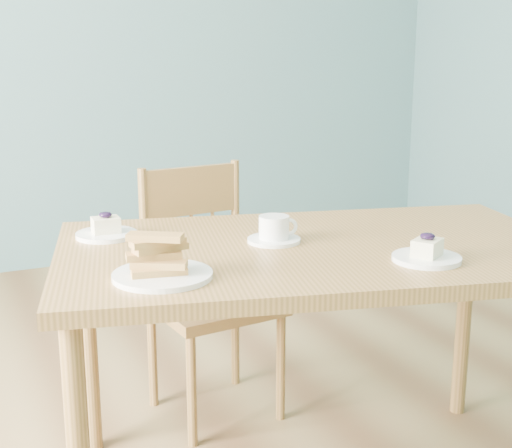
% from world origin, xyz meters
% --- Properties ---
extents(dining_table, '(1.49, 1.06, 0.72)m').
position_xyz_m(dining_table, '(0.32, 0.00, 0.65)').
color(dining_table, '#9C6E3B').
rests_on(dining_table, ground).
extents(dining_chair, '(0.42, 0.40, 0.84)m').
position_xyz_m(dining_chair, '(0.23, 0.56, 0.43)').
color(dining_chair, '#9C6E3B').
rests_on(dining_chair, ground).
extents(cheesecake_plate_near, '(0.17, 0.17, 0.07)m').
position_xyz_m(cheesecake_plate_near, '(0.49, -0.24, 0.74)').
color(cheesecake_plate_near, white).
rests_on(cheesecake_plate_near, dining_table).
extents(cheesecake_plate_far, '(0.17, 0.17, 0.07)m').
position_xyz_m(cheesecake_plate_far, '(-0.16, 0.31, 0.74)').
color(cheesecake_plate_far, white).
rests_on(cheesecake_plate_far, dining_table).
extents(coffee_cup, '(0.14, 0.14, 0.07)m').
position_xyz_m(coffee_cup, '(0.23, 0.07, 0.75)').
color(coffee_cup, white).
rests_on(coffee_cup, dining_table).
extents(biscotti_plate, '(0.23, 0.23, 0.10)m').
position_xyz_m(biscotti_plate, '(-0.13, -0.10, 0.75)').
color(biscotti_plate, white).
rests_on(biscotti_plate, dining_table).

